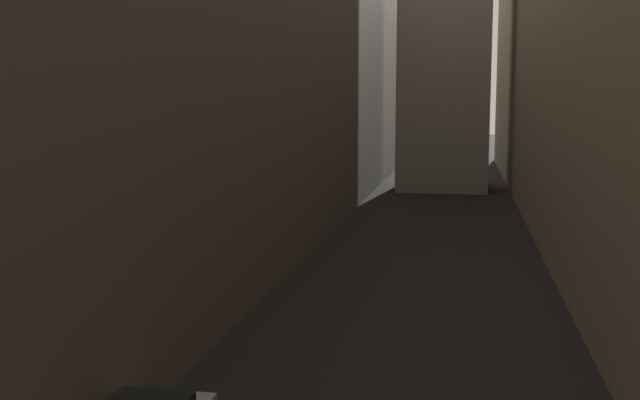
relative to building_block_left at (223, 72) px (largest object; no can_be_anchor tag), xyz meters
The scene contains 2 objects.
ground_plane 15.43m from the building_block_left, ahead, with size 264.00×264.00×0.00m, color black.
building_block_left is the anchor object (origin of this frame).
Camera 1 is at (1.70, 6.18, 7.36)m, focal length 42.98 mm.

